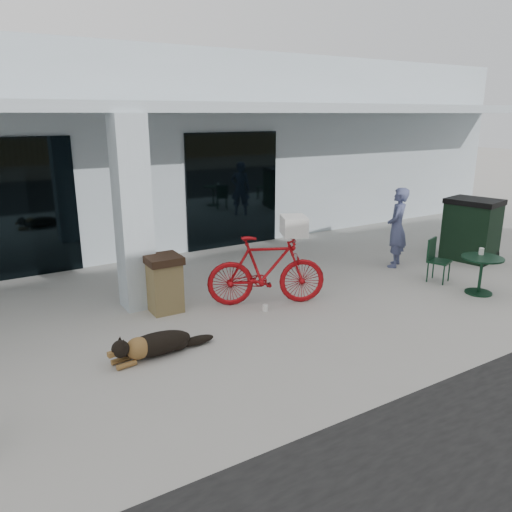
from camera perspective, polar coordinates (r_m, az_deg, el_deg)
ground at (r=7.35m, az=4.10°, el=-9.08°), size 80.00×80.00×0.00m
building at (r=14.46m, az=-16.13°, el=11.96°), size 22.00×7.00×4.50m
storefront_glass_right at (r=11.97m, az=-2.67°, el=7.51°), size 2.40×0.06×2.70m
column at (r=8.21m, az=-13.89°, el=4.64°), size 0.50×0.50×3.12m
overhang at (r=9.81m, az=-8.35°, el=16.41°), size 22.00×2.80×0.18m
bicycle at (r=8.30m, az=1.19°, el=-1.65°), size 2.03×1.33×1.19m
laundry_basket at (r=8.18m, az=4.35°, el=3.48°), size 0.57×0.64×0.31m
dog at (r=6.84m, az=-11.23°, el=-9.68°), size 1.13×0.49×0.36m
cup_near_dog at (r=8.18m, az=1.06°, el=-5.93°), size 0.09×0.09×0.11m
cafe_table_far at (r=9.73m, az=24.27°, el=-2.03°), size 0.84×0.84×0.67m
cafe_chair_far_a at (r=10.09m, az=20.23°, el=-0.51°), size 0.49×0.52×0.83m
person at (r=10.75m, az=15.81°, el=3.14°), size 0.73×0.67×1.66m
cup_on_table at (r=9.80m, az=24.37°, el=0.49°), size 0.10×0.10×0.12m
trash_receptacle at (r=8.19m, az=-10.45°, el=-3.12°), size 0.56×0.56×0.93m
wheeled_bin at (r=11.87m, az=23.39°, el=2.81°), size 1.03×1.20×1.34m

